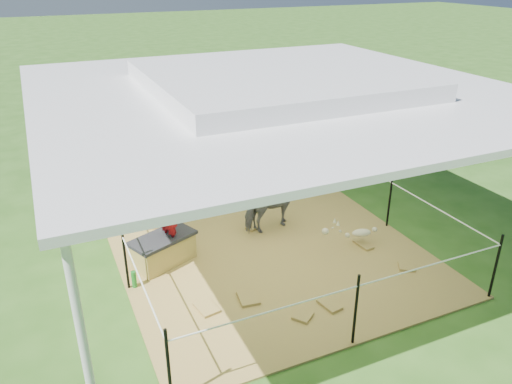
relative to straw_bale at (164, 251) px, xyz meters
name	(u,v)px	position (x,y,z in m)	size (l,w,h in m)	color
ground	(271,255)	(1.62, -0.43, -0.23)	(90.00, 90.00, 0.00)	#2D5919
hay_patch	(271,254)	(1.62, -0.43, -0.22)	(4.60, 4.60, 0.03)	brown
canopy_tent	(274,86)	(1.62, -0.43, 2.46)	(6.30, 6.30, 2.90)	silver
rope_fence	(272,219)	(1.62, -0.43, 0.41)	(4.54, 4.54, 1.00)	black
straw_bale	(164,251)	(0.00, 0.00, 0.00)	(0.91, 0.46, 0.41)	#A98B3D
dark_cloth	(162,238)	(0.00, 0.00, 0.23)	(0.98, 0.51, 0.05)	black
woman	(166,206)	(0.10, 0.00, 0.75)	(0.40, 0.26, 1.10)	#A10F15
green_bottle	(134,279)	(-0.55, -0.45, -0.08)	(0.07, 0.07, 0.25)	#1A7923
pony	(275,206)	(2.01, 0.26, 0.25)	(0.48, 1.06, 0.90)	#535358
pink_hat	(275,178)	(2.01, 0.26, 0.76)	(0.28, 0.28, 0.13)	pink
foal	(362,231)	(3.07, -0.79, 0.04)	(0.88, 0.49, 0.49)	#C7B992
trash_barrel	(301,113)	(5.34, 5.35, 0.19)	(0.55, 0.55, 0.85)	#174BB2
picnic_table_near	(213,103)	(3.59, 7.75, 0.10)	(1.58, 1.14, 0.66)	#55371D
picnic_table_far	(300,87)	(7.12, 8.61, 0.09)	(1.55, 1.12, 0.65)	#55351D
distant_person	(216,104)	(3.32, 6.71, 0.33)	(0.55, 0.43, 1.13)	teal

